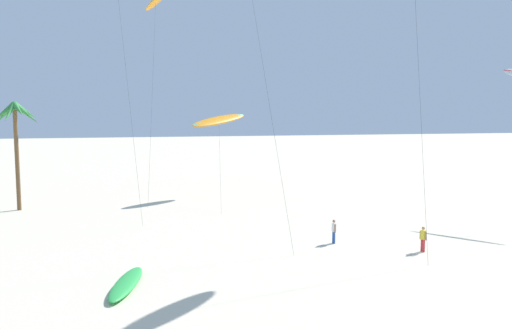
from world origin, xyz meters
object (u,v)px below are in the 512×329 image
(flying_kite_4, at_px, (219,120))
(person_near_right, at_px, (423,238))
(person_foreground_walker, at_px, (334,230))
(flying_kite_2, at_px, (156,2))
(grounded_kite_0, at_px, (126,283))
(palm_tree_2, at_px, (15,121))

(flying_kite_4, height_order, person_near_right, flying_kite_4)
(person_foreground_walker, height_order, person_near_right, person_near_right)
(flying_kite_2, relative_size, grounded_kite_0, 3.65)
(palm_tree_2, distance_m, grounded_kite_0, 26.61)
(palm_tree_2, bearing_deg, person_foreground_walker, -34.99)
(flying_kite_2, bearing_deg, person_foreground_walker, -65.95)
(person_near_right, bearing_deg, flying_kite_4, 112.77)
(palm_tree_2, xyz_separation_m, person_near_right, (28.71, -19.77, -7.07))
(palm_tree_2, height_order, flying_kite_2, flying_kite_2)
(palm_tree_2, height_order, person_near_right, palm_tree_2)
(palm_tree_2, relative_size, flying_kite_2, 0.46)
(flying_kite_2, distance_m, grounded_kite_0, 37.69)
(flying_kite_4, xyz_separation_m, person_foreground_walker, (5.22, -21.07, -6.88))
(flying_kite_4, height_order, grounded_kite_0, flying_kite_4)
(flying_kite_2, bearing_deg, palm_tree_2, -145.31)
(palm_tree_2, relative_size, flying_kite_4, 0.78)
(palm_tree_2, distance_m, person_foreground_walker, 29.88)
(flying_kite_2, xyz_separation_m, grounded_kite_0, (-2.24, -31.94, -19.87))
(grounded_kite_0, xyz_separation_m, person_near_right, (18.46, 3.52, 0.69))
(flying_kite_2, height_order, grounded_kite_0, flying_kite_2)
(person_foreground_walker, relative_size, person_near_right, 1.00)
(grounded_kite_0, xyz_separation_m, person_foreground_walker, (13.53, 6.65, 0.69))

